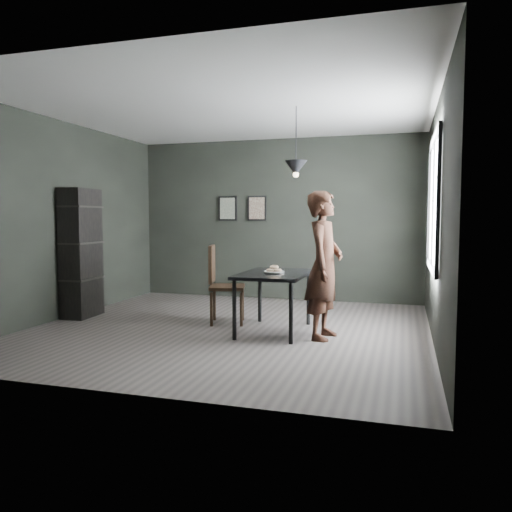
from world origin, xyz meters
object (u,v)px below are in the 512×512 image
(shelf_unit, at_px, (81,253))
(pendant_lamp, at_px, (296,168))
(cafe_table, at_px, (274,279))
(white_plate, at_px, (274,272))
(wood_chair, at_px, (220,279))
(woman, at_px, (324,265))

(shelf_unit, relative_size, pendant_lamp, 2.14)
(cafe_table, xyz_separation_m, white_plate, (0.01, -0.02, 0.08))
(white_plate, bearing_deg, wood_chair, 159.96)
(wood_chair, height_order, shelf_unit, shelf_unit)
(cafe_table, height_order, pendant_lamp, pendant_lamp)
(white_plate, relative_size, pendant_lamp, 0.27)
(cafe_table, height_order, wood_chair, wood_chair)
(white_plate, xyz_separation_m, wood_chair, (-0.83, 0.30, -0.15))
(cafe_table, height_order, shelf_unit, shelf_unit)
(white_plate, distance_m, woman, 0.67)
(white_plate, relative_size, woman, 0.13)
(woman, distance_m, wood_chair, 1.56)
(white_plate, height_order, wood_chair, wood_chair)
(pendant_lamp, bearing_deg, woman, -31.76)
(white_plate, height_order, shelf_unit, shelf_unit)
(cafe_table, bearing_deg, woman, -12.87)
(woman, distance_m, shelf_unit, 3.59)
(woman, relative_size, pendant_lamp, 2.02)
(wood_chair, distance_m, shelf_unit, 2.12)
(shelf_unit, height_order, pendant_lamp, pendant_lamp)
(pendant_lamp, bearing_deg, cafe_table, -158.20)
(woman, bearing_deg, wood_chair, 80.20)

